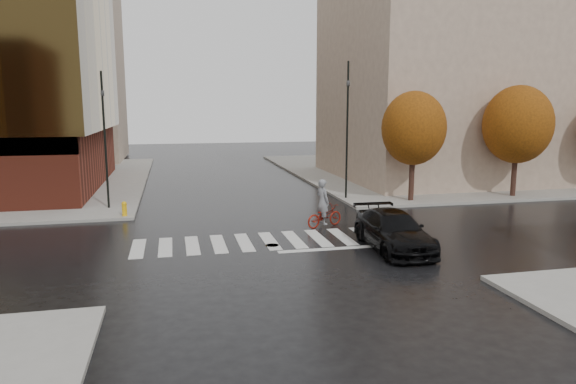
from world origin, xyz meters
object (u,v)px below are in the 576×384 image
cyclist (324,211)px  traffic_light_nw (104,131)px  fire_hydrant (124,208)px  sedan (393,231)px  traffic_light_ne (347,119)px

cyclist → traffic_light_nw: 12.95m
traffic_light_nw → fire_hydrant: 4.72m
sedan → traffic_light_ne: (1.71, 10.80, 4.21)m
cyclist → traffic_light_ne: bearing=-51.3°
sedan → fire_hydrant: (-11.21, 8.30, -0.19)m
cyclist → traffic_light_nw: (-10.59, 6.50, 3.63)m
traffic_light_ne → traffic_light_nw: bearing=-15.7°
sedan → traffic_light_nw: (-12.27, 10.80, 3.67)m
sedan → traffic_light_nw: 16.75m
sedan → fire_hydrant: bearing=145.6°
sedan → traffic_light_ne: bearing=83.1°
traffic_light_ne → fire_hydrant: bearing=-4.7°
traffic_light_ne → cyclist: bearing=46.8°
cyclist → fire_hydrant: cyclist is taller
cyclist → fire_hydrant: size_ratio=3.06×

